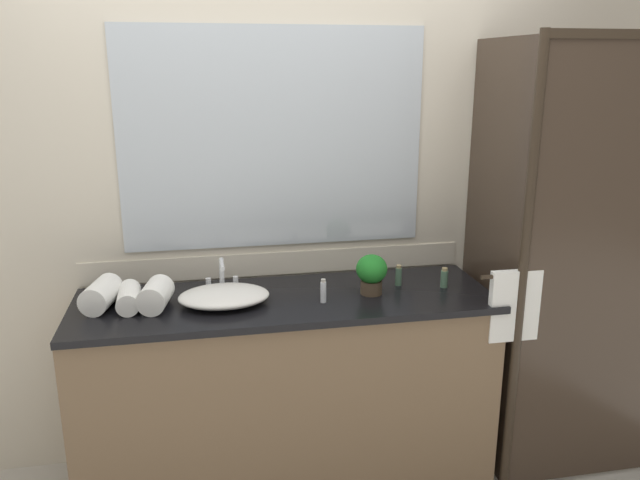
# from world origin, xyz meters

# --- Properties ---
(ground_plane) EXTENTS (8.00, 8.00, 0.00)m
(ground_plane) POSITION_xyz_m (0.00, 0.00, 0.00)
(ground_plane) COLOR #B7B2A8
(wall_back_with_mirror) EXTENTS (4.40, 0.06, 2.60)m
(wall_back_with_mirror) POSITION_xyz_m (0.00, 0.34, 1.31)
(wall_back_with_mirror) COLOR beige
(wall_back_with_mirror) RESTS_ON ground_plane
(vanity_cabinet) EXTENTS (1.80, 0.58, 0.90)m
(vanity_cabinet) POSITION_xyz_m (0.00, 0.01, 0.45)
(vanity_cabinet) COLOR brown
(vanity_cabinet) RESTS_ON ground_plane
(shower_enclosure) EXTENTS (1.20, 0.59, 2.00)m
(shower_enclosure) POSITION_xyz_m (1.28, -0.19, 1.02)
(shower_enclosure) COLOR #2D2319
(shower_enclosure) RESTS_ON ground_plane
(sink_basin) EXTENTS (0.38, 0.28, 0.07)m
(sink_basin) POSITION_xyz_m (-0.26, -0.02, 0.93)
(sink_basin) COLOR white
(sink_basin) RESTS_ON vanity_cabinet
(faucet) EXTENTS (0.17, 0.16, 0.15)m
(faucet) POSITION_xyz_m (-0.26, 0.14, 0.95)
(faucet) COLOR silver
(faucet) RESTS_ON vanity_cabinet
(potted_plant) EXTENTS (0.14, 0.14, 0.18)m
(potted_plant) POSITION_xyz_m (0.37, -0.02, 1.00)
(potted_plant) COLOR #473828
(potted_plant) RESTS_ON vanity_cabinet
(amenity_bottle_conditioner) EXTENTS (0.03, 0.03, 0.10)m
(amenity_bottle_conditioner) POSITION_xyz_m (0.53, 0.06, 0.95)
(amenity_bottle_conditioner) COLOR #4C7056
(amenity_bottle_conditioner) RESTS_ON vanity_cabinet
(amenity_bottle_body_wash) EXTENTS (0.03, 0.03, 0.09)m
(amenity_bottle_body_wash) POSITION_xyz_m (0.72, -0.01, 0.94)
(amenity_bottle_body_wash) COLOR #4C7056
(amenity_bottle_body_wash) RESTS_ON vanity_cabinet
(amenity_bottle_lotion) EXTENTS (0.02, 0.02, 0.10)m
(amenity_bottle_lotion) POSITION_xyz_m (0.15, -0.08, 0.95)
(amenity_bottle_lotion) COLOR silver
(amenity_bottle_lotion) RESTS_ON vanity_cabinet
(rolled_towel_near_edge) EXTENTS (0.16, 0.23, 0.12)m
(rolled_towel_near_edge) POSITION_xyz_m (-0.76, 0.03, 0.96)
(rolled_towel_near_edge) COLOR white
(rolled_towel_near_edge) RESTS_ON vanity_cabinet
(rolled_towel_middle) EXTENTS (0.10, 0.21, 0.09)m
(rolled_towel_middle) POSITION_xyz_m (-0.65, 0.01, 0.95)
(rolled_towel_middle) COLOR white
(rolled_towel_middle) RESTS_ON vanity_cabinet
(rolled_towel_far_edge) EXTENTS (0.15, 0.21, 0.12)m
(rolled_towel_far_edge) POSITION_xyz_m (-0.54, -0.02, 0.96)
(rolled_towel_far_edge) COLOR white
(rolled_towel_far_edge) RESTS_ON vanity_cabinet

